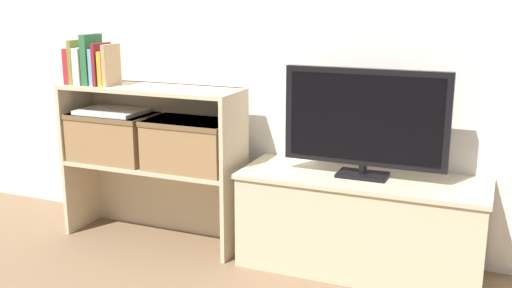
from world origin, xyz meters
name	(u,v)px	position (x,y,z in m)	size (l,w,h in m)	color
ground_plane	(244,267)	(0.00, 0.00, 0.00)	(16.00, 16.00, 0.00)	brown
wall_back	(278,3)	(0.00, 0.42, 1.20)	(10.00, 0.05, 2.40)	silver
tv_stand	(360,223)	(0.50, 0.19, 0.22)	(1.10, 0.41, 0.45)	#CCB793
tv	(365,120)	(0.50, 0.19, 0.71)	(0.72, 0.14, 0.48)	black
bookshelf_lower_tier	(160,187)	(-0.57, 0.21, 0.26)	(0.94, 0.29, 0.40)	#CCB793
bookshelf_upper_tier	(157,112)	(-0.57, 0.20, 0.66)	(0.94, 0.29, 0.39)	#CCB793
book_crimson	(74,66)	(-0.99, 0.10, 0.89)	(0.04, 0.13, 0.18)	#B22328
book_olive	(79,62)	(-0.96, 0.10, 0.91)	(0.02, 0.15, 0.22)	olive
book_ivory	(85,66)	(-0.92, 0.10, 0.89)	(0.04, 0.16, 0.19)	silver
book_forest	(92,59)	(-0.88, 0.10, 0.92)	(0.04, 0.14, 0.25)	#286638
book_skyblue	(98,67)	(-0.84, 0.10, 0.89)	(0.02, 0.13, 0.18)	#709ECC
book_maroon	(102,64)	(-0.82, 0.10, 0.90)	(0.02, 0.14, 0.21)	maroon
book_mustard	(107,68)	(-0.79, 0.10, 0.88)	(0.02, 0.13, 0.17)	gold
book_tan	(111,65)	(-0.76, 0.10, 0.90)	(0.02, 0.13, 0.21)	tan
storage_basket_left	(113,135)	(-0.79, 0.13, 0.54)	(0.43, 0.26, 0.25)	#937047
storage_basket_right	(190,143)	(-0.35, 0.13, 0.54)	(0.43, 0.26, 0.25)	#937047
laptop	(112,111)	(-0.79, 0.13, 0.66)	(0.33, 0.23, 0.02)	white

